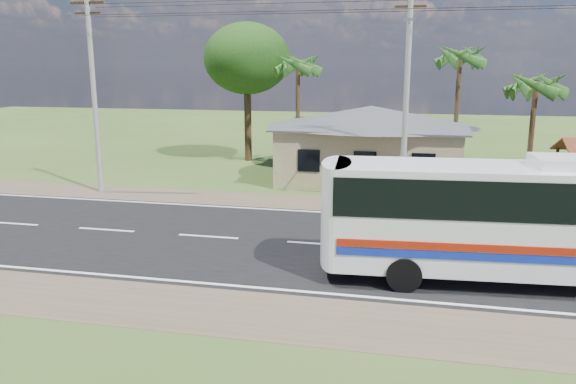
{
  "coord_description": "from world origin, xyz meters",
  "views": [
    {
      "loc": [
        3.15,
        -20.41,
        6.8
      ],
      "look_at": [
        -1.44,
        1.0,
        1.78
      ],
      "focal_mm": 35.0,
      "sensor_mm": 36.0,
      "label": 1
    }
  ],
  "objects": [
    {
      "name": "utility_poles",
      "position": [
        2.67,
        6.49,
        5.77
      ],
      "size": [
        32.8,
        2.22,
        11.0
      ],
      "color": "#9E9E99",
      "rests_on": "ground"
    },
    {
      "name": "motorcycle",
      "position": [
        10.64,
        7.12,
        0.5
      ],
      "size": [
        2.0,
        1.31,
        0.99
      ],
      "primitive_type": "imported",
      "rotation": [
        0.0,
        0.0,
        1.19
      ],
      "color": "black",
      "rests_on": "ground"
    },
    {
      "name": "coach_bus",
      "position": [
        7.47,
        -2.41,
        2.32
      ],
      "size": [
        13.25,
        3.7,
        4.06
      ],
      "rotation": [
        0.0,
        0.0,
        0.07
      ],
      "color": "silver",
      "rests_on": "ground"
    },
    {
      "name": "ground",
      "position": [
        0.0,
        0.0,
        0.0
      ],
      "size": [
        120.0,
        120.0,
        0.0
      ],
      "primitive_type": "plane",
      "color": "#2B4719",
      "rests_on": "ground"
    },
    {
      "name": "road",
      "position": [
        0.0,
        0.0,
        0.01
      ],
      "size": [
        120.0,
        16.0,
        0.03
      ],
      "color": "black",
      "rests_on": "ground"
    },
    {
      "name": "palm_far",
      "position": [
        -4.0,
        16.0,
        6.68
      ],
      "size": [
        2.8,
        2.8,
        7.7
      ],
      "color": "#47301E",
      "rests_on": "ground"
    },
    {
      "name": "palm_near",
      "position": [
        9.5,
        11.0,
        5.71
      ],
      "size": [
        2.8,
        2.8,
        6.7
      ],
      "color": "#47301E",
      "rests_on": "ground"
    },
    {
      "name": "house",
      "position": [
        1.0,
        13.0,
        2.64
      ],
      "size": [
        12.4,
        10.0,
        5.0
      ],
      "color": "tan",
      "rests_on": "ground"
    },
    {
      "name": "tree_behind_house",
      "position": [
        -8.0,
        18.0,
        7.12
      ],
      "size": [
        6.0,
        6.0,
        9.61
      ],
      "color": "#47301E",
      "rests_on": "ground"
    },
    {
      "name": "palm_mid",
      "position": [
        6.0,
        15.5,
        7.16
      ],
      "size": [
        2.8,
        2.8,
        8.2
      ],
      "color": "#47301E",
      "rests_on": "ground"
    }
  ]
}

